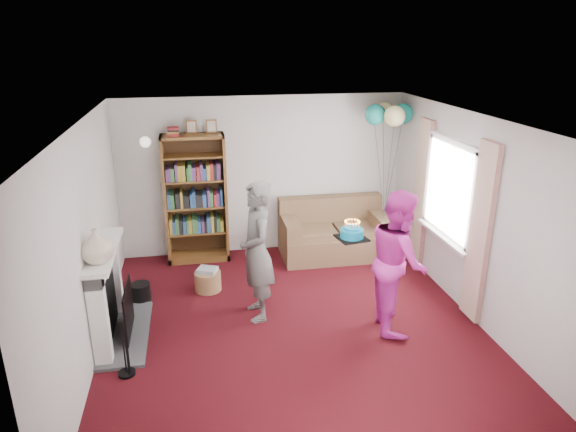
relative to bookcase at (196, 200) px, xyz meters
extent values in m
plane|color=#33070B|center=(1.08, -2.30, -0.97)|extent=(5.00, 5.00, 0.00)
cube|color=silver|center=(1.08, 0.21, 0.28)|extent=(4.50, 0.02, 2.50)
cube|color=silver|center=(-1.18, -2.30, 0.28)|extent=(0.02, 5.00, 2.50)
cube|color=silver|center=(3.34, -2.30, 0.28)|extent=(0.02, 5.00, 2.50)
cube|color=white|center=(1.08, -2.30, 1.54)|extent=(4.50, 5.00, 0.01)
cube|color=#3F3F42|center=(-0.92, -2.10, -0.95)|extent=(0.55, 1.40, 0.04)
cube|color=white|center=(-1.07, -2.65, -0.44)|extent=(0.18, 0.14, 1.06)
cube|color=white|center=(-1.07, -1.55, -0.44)|extent=(0.18, 0.14, 1.06)
cube|color=white|center=(-1.07, -2.10, 0.03)|extent=(0.18, 1.24, 0.16)
cube|color=white|center=(-1.04, -2.10, 0.13)|extent=(0.28, 1.35, 0.05)
cube|color=black|center=(-1.09, -2.10, -0.49)|extent=(0.10, 0.80, 0.86)
cube|color=black|center=(-0.85, -2.10, -0.64)|extent=(0.02, 0.70, 0.60)
cylinder|color=black|center=(-0.82, -2.88, -0.65)|extent=(0.18, 0.18, 0.64)
cylinder|color=black|center=(-0.79, -1.30, -0.84)|extent=(0.26, 0.26, 0.26)
cube|color=white|center=(3.29, -1.70, 1.11)|extent=(0.08, 1.30, 0.08)
cube|color=white|center=(3.29, -1.70, -0.14)|extent=(0.08, 1.30, 0.08)
cube|color=white|center=(3.32, -1.70, 0.48)|extent=(0.01, 1.15, 1.20)
cube|color=white|center=(3.26, -1.70, -0.17)|extent=(0.14, 1.32, 0.04)
cube|color=beige|center=(3.28, -2.52, 0.18)|extent=(0.07, 0.38, 2.20)
cube|color=beige|center=(3.28, -0.88, 0.18)|extent=(0.07, 0.38, 2.20)
cylinder|color=gold|center=(-0.67, 0.15, 0.93)|extent=(0.04, 0.12, 0.04)
sphere|color=white|center=(-0.67, 0.06, 0.91)|extent=(0.16, 0.16, 0.16)
cube|color=#472B14|center=(0.00, 0.16, 0.02)|extent=(0.94, 0.04, 1.98)
cube|color=brown|center=(-0.45, -0.03, 0.02)|extent=(0.04, 0.42, 1.98)
cube|color=brown|center=(0.45, -0.03, 0.02)|extent=(0.04, 0.42, 1.98)
cube|color=brown|center=(0.00, -0.03, 0.99)|extent=(0.94, 0.42, 0.04)
cube|color=brown|center=(0.00, -0.03, -0.92)|extent=(0.94, 0.42, 0.10)
cube|color=brown|center=(0.00, -0.03, -0.50)|extent=(0.86, 0.38, 0.03)
cube|color=brown|center=(0.00, -0.03, -0.08)|extent=(0.86, 0.38, 0.02)
cube|color=brown|center=(0.00, -0.03, 0.33)|extent=(0.86, 0.38, 0.02)
cube|color=brown|center=(0.00, -0.03, 0.70)|extent=(0.86, 0.38, 0.02)
cube|color=maroon|center=(-0.26, -0.05, 1.07)|extent=(0.16, 0.22, 0.12)
cube|color=brown|center=(0.00, 0.02, 1.12)|extent=(0.16, 0.02, 0.20)
cube|color=brown|center=(0.29, 0.02, 1.12)|extent=(0.16, 0.02, 0.20)
cube|color=brown|center=(2.14, -0.30, -0.77)|extent=(1.69, 0.90, 0.40)
cube|color=brown|center=(2.14, 0.03, -0.42)|extent=(1.69, 0.24, 0.70)
cube|color=brown|center=(1.42, -0.30, -0.57)|extent=(0.24, 0.85, 0.55)
cube|color=brown|center=(2.87, -0.30, -0.57)|extent=(0.24, 0.85, 0.55)
cube|color=brown|center=(1.77, -0.38, -0.54)|extent=(0.72, 0.60, 0.12)
cube|color=brown|center=(2.52, -0.38, -0.54)|extent=(0.72, 0.60, 0.12)
cylinder|color=#9B7348|center=(0.10, -1.13, -0.83)|extent=(0.36, 0.36, 0.27)
cube|color=beige|center=(0.10, -1.13, -0.67)|extent=(0.26, 0.20, 0.06)
imported|color=black|center=(0.69, -1.94, -0.09)|extent=(0.48, 0.68, 1.76)
imported|color=#D22AA1|center=(2.30, -2.47, -0.11)|extent=(0.78, 0.93, 1.72)
cube|color=black|center=(1.77, -2.28, 0.14)|extent=(0.33, 0.33, 0.02)
cylinder|color=#0E7DA7|center=(1.77, -2.28, 0.20)|extent=(0.27, 0.27, 0.10)
cylinder|color=#0E7DA7|center=(1.77, -2.28, 0.26)|extent=(0.20, 0.20, 0.04)
cylinder|color=#E66682|center=(1.85, -2.28, 0.30)|extent=(0.01, 0.01, 0.09)
sphere|color=orange|center=(1.85, -2.28, 0.35)|extent=(0.02, 0.02, 0.02)
cylinder|color=#E66682|center=(1.85, -2.25, 0.30)|extent=(0.01, 0.01, 0.09)
sphere|color=orange|center=(1.85, -2.25, 0.35)|extent=(0.02, 0.02, 0.02)
cylinder|color=#E66682|center=(1.82, -2.22, 0.30)|extent=(0.01, 0.01, 0.09)
sphere|color=orange|center=(1.82, -2.22, 0.35)|extent=(0.02, 0.02, 0.02)
cylinder|color=#E66682|center=(1.79, -2.20, 0.30)|extent=(0.01, 0.01, 0.09)
sphere|color=orange|center=(1.79, -2.20, 0.35)|extent=(0.02, 0.02, 0.02)
cylinder|color=#E66682|center=(1.75, -2.20, 0.30)|extent=(0.01, 0.01, 0.09)
sphere|color=orange|center=(1.75, -2.20, 0.35)|extent=(0.02, 0.02, 0.02)
cylinder|color=#E66682|center=(1.72, -2.22, 0.30)|extent=(0.01, 0.01, 0.09)
sphere|color=orange|center=(1.72, -2.22, 0.35)|extent=(0.02, 0.02, 0.02)
cylinder|color=#E66682|center=(1.70, -2.25, 0.30)|extent=(0.01, 0.01, 0.09)
sphere|color=orange|center=(1.70, -2.25, 0.35)|extent=(0.02, 0.02, 0.02)
cylinder|color=#E66682|center=(1.69, -2.28, 0.30)|extent=(0.01, 0.01, 0.09)
sphere|color=orange|center=(1.69, -2.28, 0.35)|extent=(0.02, 0.02, 0.02)
cylinder|color=#E66682|center=(1.70, -2.32, 0.30)|extent=(0.01, 0.01, 0.09)
sphere|color=orange|center=(1.70, -2.32, 0.35)|extent=(0.02, 0.02, 0.02)
cylinder|color=#E66682|center=(1.72, -2.35, 0.30)|extent=(0.01, 0.01, 0.09)
sphere|color=orange|center=(1.72, -2.35, 0.35)|extent=(0.02, 0.02, 0.02)
cylinder|color=#E66682|center=(1.75, -2.36, 0.30)|extent=(0.01, 0.01, 0.09)
sphere|color=orange|center=(1.75, -2.36, 0.35)|extent=(0.02, 0.02, 0.02)
cylinder|color=#E66682|center=(1.79, -2.36, 0.30)|extent=(0.01, 0.01, 0.09)
sphere|color=orange|center=(1.79, -2.36, 0.35)|extent=(0.02, 0.02, 0.02)
cylinder|color=#E66682|center=(1.82, -2.35, 0.30)|extent=(0.01, 0.01, 0.09)
sphere|color=orange|center=(1.82, -2.35, 0.35)|extent=(0.02, 0.02, 0.02)
cylinder|color=#E66682|center=(1.85, -2.32, 0.30)|extent=(0.01, 0.01, 0.09)
sphere|color=orange|center=(1.85, -2.32, 0.35)|extent=(0.02, 0.02, 0.02)
sphere|color=#3F3F3F|center=(2.87, -0.50, -0.29)|extent=(0.02, 0.02, 0.02)
sphere|color=teal|center=(3.20, -0.18, 1.25)|extent=(0.32, 0.32, 0.32)
sphere|color=#F9E898|center=(2.98, 0.04, 1.25)|extent=(0.32, 0.32, 0.32)
sphere|color=teal|center=(2.76, -0.18, 1.25)|extent=(0.32, 0.32, 0.32)
sphere|color=#F9E898|center=(2.98, -0.40, 1.25)|extent=(0.32, 0.32, 0.32)
imported|color=beige|center=(-1.04, -2.45, 0.34)|extent=(0.44, 0.44, 0.36)
camera|label=1|loc=(0.00, -7.63, 2.41)|focal=32.00mm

